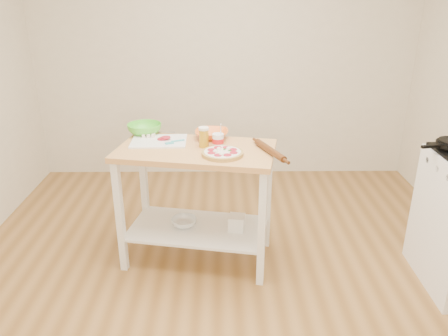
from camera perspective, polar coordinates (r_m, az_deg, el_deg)
room_shell at (r=2.46m, az=0.61°, el=8.44°), size 4.04×4.54×2.74m
prep_island at (r=3.19m, az=-3.58°, el=-1.70°), size 1.19×0.79×0.90m
pizza at (r=2.95m, az=-0.21°, el=1.98°), size 0.28×0.28×0.04m
cutting_board at (r=3.25m, az=-8.53°, el=3.55°), size 0.41×0.31×0.04m
spatula at (r=3.19m, az=-6.56°, el=3.42°), size 0.14×0.10×0.01m
knife at (r=3.43m, az=-9.28°, el=4.64°), size 0.27×0.03×0.01m
orange_bowl at (r=3.29m, az=-1.62°, el=4.44°), size 0.27×0.27×0.06m
green_bowl at (r=3.44m, az=-10.34°, el=5.03°), size 0.31×0.31×0.08m
beer_pint at (r=3.09m, az=-2.66°, el=4.06°), size 0.07×0.07×0.14m
yogurt_tub at (r=3.09m, az=-0.79°, el=3.61°), size 0.08×0.08×0.18m
rolling_pin at (r=2.99m, az=6.02°, el=2.28°), size 0.18×0.38×0.05m
shelf_glass_bowl at (r=3.37m, az=-5.23°, el=-7.06°), size 0.25×0.25×0.06m
shelf_bin at (r=3.30m, az=1.67°, el=-7.16°), size 0.14×0.14×0.12m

